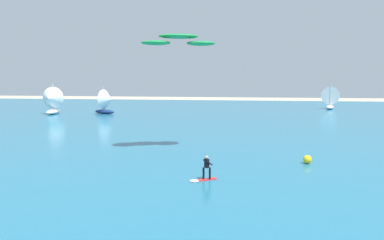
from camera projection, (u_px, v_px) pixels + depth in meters
name	position (u px, v px, depth m)	size (l,w,h in m)	color
ocean	(212.00, 121.00, 58.67)	(160.00, 90.00, 0.10)	#236B89
kitesurfer	(204.00, 171.00, 25.57)	(1.95, 1.53, 1.67)	red
kite	(178.00, 40.00, 34.49)	(7.24, 4.11, 1.05)	#198C3F
sailboat_mid_right	(107.00, 101.00, 67.68)	(4.38, 3.86, 4.92)	navy
sailboat_near_shore	(51.00, 100.00, 66.65)	(3.96, 4.68, 5.48)	white
sailboat_mid_left	(331.00, 97.00, 77.58)	(4.05, 4.58, 5.15)	silver
marker_buoy	(307.00, 159.00, 30.28)	(0.69, 0.69, 0.69)	yellow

